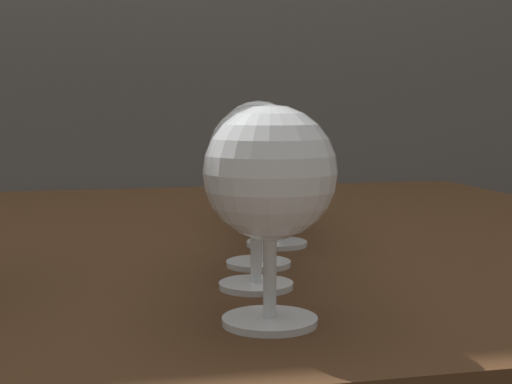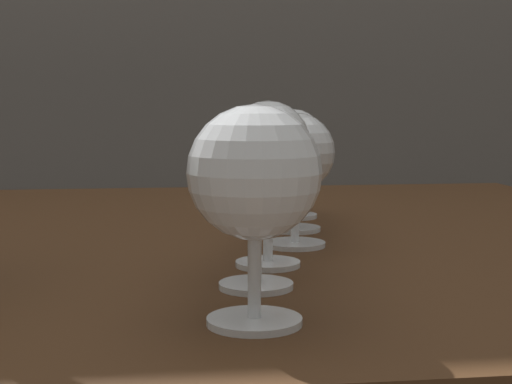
% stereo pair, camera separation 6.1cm
% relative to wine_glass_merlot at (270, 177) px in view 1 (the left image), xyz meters
% --- Properties ---
extents(dining_table, '(1.30, 0.99, 0.71)m').
position_rel_wine_glass_merlot_xyz_m(dining_table, '(-0.08, 0.38, -0.18)').
color(dining_table, '#472B16').
rests_on(dining_table, ground_plane).
extents(wine_glass_merlot, '(0.09, 0.09, 0.15)m').
position_rel_wine_glass_merlot_xyz_m(wine_glass_merlot, '(0.00, 0.00, 0.00)').
color(wine_glass_merlot, white).
rests_on(wine_glass_merlot, dining_table).
extents(wine_glass_rose, '(0.08, 0.08, 0.15)m').
position_rel_wine_glass_merlot_xyz_m(wine_glass_rose, '(0.01, 0.10, 0.01)').
color(wine_glass_rose, white).
rests_on(wine_glass_rose, dining_table).
extents(wine_glass_chardonnay, '(0.08, 0.08, 0.15)m').
position_rel_wine_glass_merlot_xyz_m(wine_glass_chardonnay, '(0.04, 0.18, 0.01)').
color(wine_glass_chardonnay, white).
rests_on(wine_glass_chardonnay, dining_table).
extents(wine_glass_pinot, '(0.08, 0.08, 0.14)m').
position_rel_wine_glass_merlot_xyz_m(wine_glass_pinot, '(0.08, 0.28, -0.00)').
color(wine_glass_pinot, white).
rests_on(wine_glass_pinot, dining_table).
extents(wine_glass_cabernet, '(0.08, 0.08, 0.13)m').
position_rel_wine_glass_merlot_xyz_m(wine_glass_cabernet, '(0.10, 0.38, -0.01)').
color(wine_glass_cabernet, white).
rests_on(wine_glass_cabernet, dining_table).
extents(wine_glass_white, '(0.08, 0.08, 0.14)m').
position_rel_wine_glass_merlot_xyz_m(wine_glass_white, '(0.11, 0.48, -0.00)').
color(wine_glass_white, white).
rests_on(wine_glass_white, dining_table).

